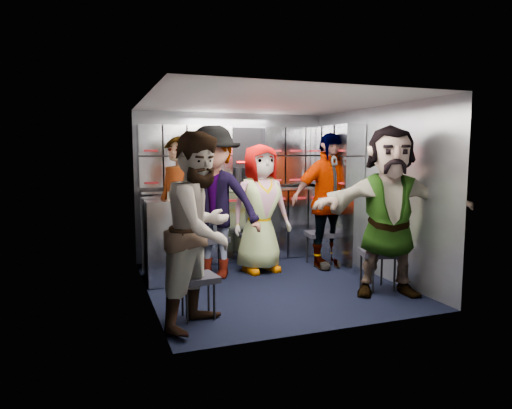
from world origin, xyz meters
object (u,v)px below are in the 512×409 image
object	(u,v)px
jump_seat_near_right	(378,255)
attendant_arc_a	(202,230)
attendant_arc_b	(213,202)
attendant_arc_d	(327,201)
jump_seat_center	(256,239)
attendant_arc_c	(260,208)
jump_seat_near_left	(198,280)
jump_seat_mid_left	(210,241)
jump_seat_mid_right	(320,236)
attendant_arc_e	(389,211)
attendant_standing	(179,211)

from	to	relation	value
jump_seat_near_right	attendant_arc_a	size ratio (longest dim) A/B	0.28
attendant_arc_b	attendant_arc_d	distance (m)	1.55
jump_seat_center	attendant_arc_c	bearing A→B (deg)	-90.00
jump_seat_near_left	attendant_arc_a	world-z (taller)	attendant_arc_a
attendant_arc_c	attendant_arc_d	distance (m)	0.92
jump_seat_near_left	jump_seat_center	size ratio (longest dim) A/B	0.91
jump_seat_mid_left	jump_seat_mid_right	bearing A→B (deg)	-1.79
attendant_arc_a	attendant_arc_b	size ratio (longest dim) A/B	0.92
jump_seat_center	attendant_arc_e	size ratio (longest dim) A/B	0.24
jump_seat_near_right	attendant_arc_e	size ratio (longest dim) A/B	0.26
attendant_arc_a	attendant_arc_d	distance (m)	2.52
jump_seat_mid_left	attendant_arc_d	xyz separation A→B (m)	(1.55, -0.23, 0.48)
attendant_arc_b	attendant_arc_d	bearing A→B (deg)	29.39
attendant_arc_b	attendant_arc_d	xyz separation A→B (m)	(1.55, -0.05, -0.03)
jump_seat_mid_right	attendant_arc_c	bearing A→B (deg)	-175.72
jump_seat_mid_left	attendant_arc_a	world-z (taller)	attendant_arc_a
jump_seat_near_left	jump_seat_mid_left	xyz separation A→B (m)	(0.50, 1.52, 0.06)
jump_seat_mid_left	jump_seat_mid_right	xyz separation A→B (m)	(1.55, -0.05, -0.02)
jump_seat_center	attendant_standing	size ratio (longest dim) A/B	0.26
attendant_arc_c	attendant_arc_e	world-z (taller)	attendant_arc_e
attendant_arc_c	attendant_standing	bearing A→B (deg)	-177.55
jump_seat_mid_right	attendant_arc_a	world-z (taller)	attendant_arc_a
attendant_arc_a	attendant_arc_e	bearing A→B (deg)	-41.09
jump_seat_near_left	attendant_arc_c	distance (m)	1.86
jump_seat_near_left	attendant_arc_b	xyz separation A→B (m)	(0.50, 1.34, 0.57)
jump_seat_mid_right	attendant_arc_c	distance (m)	1.01
attendant_standing	attendant_arc_d	distance (m)	2.00
jump_seat_near_right	attendant_standing	bearing A→B (deg)	153.18
attendant_arc_e	attendant_arc_d	bearing A→B (deg)	112.26
attendant_arc_e	jump_seat_near_right	bearing A→B (deg)	110.16
jump_seat_mid_left	attendant_arc_c	xyz separation A→B (m)	(0.64, -0.12, 0.40)
jump_seat_mid_left	attendant_arc_c	bearing A→B (deg)	-10.33
jump_seat_near_left	attendant_arc_e	size ratio (longest dim) A/B	0.22
jump_seat_mid_left	attendant_arc_b	distance (m)	0.54
attendant_arc_d	jump_seat_mid_right	bearing A→B (deg)	86.77
jump_seat_mid_left	jump_seat_near_right	distance (m)	2.08
jump_seat_near_left	attendant_arc_e	bearing A→B (deg)	0.34
attendant_arc_a	attendant_arc_d	xyz separation A→B (m)	(2.05, 1.47, 0.04)
attendant_arc_b	jump_seat_near_left	bearing A→B (deg)	-79.24
jump_seat_mid_left	attendant_arc_b	world-z (taller)	attendant_arc_b
jump_seat_center	jump_seat_near_left	bearing A→B (deg)	-125.73
jump_seat_mid_left	attendant_arc_a	size ratio (longest dim) A/B	0.27
jump_seat_near_left	attendant_arc_e	distance (m)	2.17
attendant_arc_d	attendant_arc_e	bearing A→B (deg)	-91.14
attendant_standing	attendant_arc_c	xyz separation A→B (m)	(1.09, 0.18, -0.04)
attendant_arc_a	attendant_arc_e	distance (m)	2.11
jump_seat_near_right	jump_seat_mid_right	bearing A→B (deg)	92.10
attendant_standing	attendant_arc_d	world-z (taller)	attendant_arc_d
attendant_standing	attendant_arc_e	bearing A→B (deg)	23.73
jump_seat_center	attendant_arc_b	distance (m)	0.87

